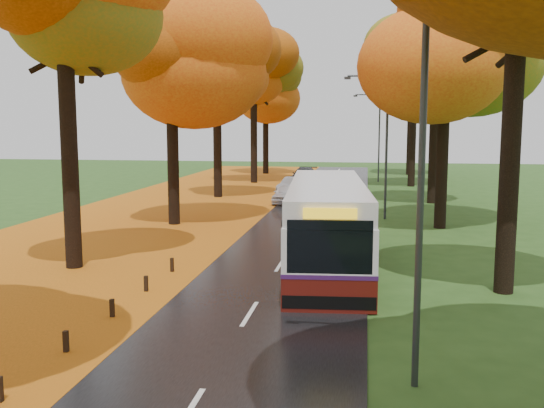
% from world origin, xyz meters
% --- Properties ---
extents(road, '(6.50, 90.00, 0.04)m').
position_xyz_m(road, '(0.00, 25.00, 0.02)').
color(road, black).
rests_on(road, ground).
extents(centre_line, '(0.12, 90.00, 0.01)m').
position_xyz_m(centre_line, '(0.00, 25.00, 0.04)').
color(centre_line, silver).
rests_on(centre_line, road).
extents(leaf_verge, '(12.00, 90.00, 0.02)m').
position_xyz_m(leaf_verge, '(-9.00, 25.00, 0.01)').
color(leaf_verge, '#87490C').
rests_on(leaf_verge, ground).
extents(leaf_drift, '(0.90, 90.00, 0.01)m').
position_xyz_m(leaf_drift, '(-3.05, 25.00, 0.04)').
color(leaf_drift, orange).
rests_on(leaf_drift, road).
extents(trees_left, '(9.20, 74.00, 13.88)m').
position_xyz_m(trees_left, '(-7.18, 27.06, 9.53)').
color(trees_left, black).
rests_on(trees_left, ground).
extents(trees_right, '(9.30, 74.20, 13.96)m').
position_xyz_m(trees_right, '(7.19, 26.91, 9.69)').
color(trees_right, black).
rests_on(trees_right, ground).
extents(streetlamp_near, '(2.45, 0.18, 8.00)m').
position_xyz_m(streetlamp_near, '(3.95, 8.00, 4.71)').
color(streetlamp_near, '#333538').
rests_on(streetlamp_near, ground).
extents(streetlamp_mid, '(2.45, 0.18, 8.00)m').
position_xyz_m(streetlamp_mid, '(3.95, 30.00, 4.71)').
color(streetlamp_mid, '#333538').
rests_on(streetlamp_mid, ground).
extents(streetlamp_far, '(2.45, 0.18, 8.00)m').
position_xyz_m(streetlamp_far, '(3.95, 52.00, 4.71)').
color(streetlamp_far, '#333538').
rests_on(streetlamp_far, ground).
extents(bus, '(3.63, 12.02, 3.12)m').
position_xyz_m(bus, '(1.72, 18.24, 1.67)').
color(bus, '#4E110C').
rests_on(bus, road).
extents(car_white, '(1.62, 3.72, 1.25)m').
position_xyz_m(car_white, '(-2.13, 35.62, 0.66)').
color(car_white, silver).
rests_on(car_white, road).
extents(car_silver, '(2.18, 3.99, 1.25)m').
position_xyz_m(car_silver, '(-2.35, 41.08, 0.66)').
color(car_silver, '#94979B').
rests_on(car_silver, road).
extents(car_dark, '(2.25, 4.82, 1.36)m').
position_xyz_m(car_dark, '(-2.35, 49.32, 0.72)').
color(car_dark, black).
rests_on(car_dark, road).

